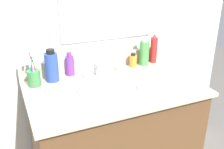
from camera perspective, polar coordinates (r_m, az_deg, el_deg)
vanity_cabinet at (r=1.61m, az=0.35°, el=-14.64°), size 0.88×0.53×0.70m
countertop at (r=1.42m, az=0.38°, el=-2.93°), size 0.92×0.58×0.02m
backsplash at (r=1.63m, az=-3.54°, el=2.71°), size 0.92×0.02×0.09m
back_wall at (r=1.73m, az=-4.16°, el=-0.39°), size 2.02×0.04×1.30m
sink_basin at (r=1.40m, az=-0.61°, el=-4.18°), size 0.34×0.34×0.11m
faucet at (r=1.54m, az=-3.44°, el=0.76°), size 0.16×0.10×0.08m
bottle_shampoo_blue at (r=1.48m, az=-12.96°, el=1.69°), size 0.07×0.07×0.18m
bottle_oil_amber at (r=1.67m, az=4.58°, el=3.04°), size 0.05×0.05×0.09m
bottle_spray_red at (r=1.75m, az=9.04°, el=5.46°), size 0.04×0.04×0.19m
bottle_cream_purple at (r=1.55m, az=-9.15°, el=2.03°), size 0.05×0.05×0.14m
bottle_toner_green at (r=1.70m, az=7.00°, el=4.78°), size 0.06×0.06×0.19m
cup_green at (r=1.46m, az=-16.61°, el=-0.46°), size 0.07×0.08×0.20m
soap_bar at (r=1.63m, az=1.88°, el=1.54°), size 0.06×0.04×0.02m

